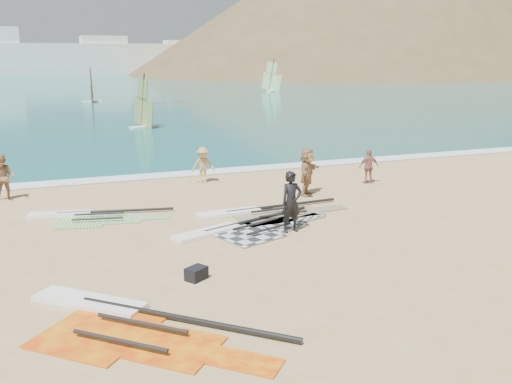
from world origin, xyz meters
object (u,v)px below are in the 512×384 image
object	(u,v)px
rig_grey	(243,229)
rig_orange	(262,213)
beachgoer_mid	(203,165)
beachgoer_back	(369,166)
beachgoer_right	(307,172)
rig_green	(87,217)
beachgoer_left	(4,178)
rig_red	(124,322)
person_wetsuit	(291,202)
gear_bag_near	(196,273)

from	to	relation	value
rig_grey	rig_orange	world-z (taller)	same
rig_orange	beachgoer_mid	size ratio (longest dim) A/B	3.45
beachgoer_back	beachgoer_right	distance (m)	3.61
rig_green	beachgoer_left	bearing A→B (deg)	138.03
rig_orange	beachgoer_left	size ratio (longest dim) A/B	3.04
rig_red	beachgoer_back	xyz separation A→B (m)	(12.01, 9.82, 0.72)
rig_orange	person_wetsuit	world-z (taller)	person_wetsuit
rig_red	gear_bag_near	world-z (taller)	gear_bag_near
rig_orange	beachgoer_mid	world-z (taller)	beachgoer_mid
beachgoer_left	rig_green	bearing A→B (deg)	-43.11
rig_red	beachgoer_mid	distance (m)	13.57
gear_bag_near	rig_orange	bearing A→B (deg)	53.10
beachgoer_left	beachgoer_right	distance (m)	11.86
rig_red	rig_grey	bearing A→B (deg)	91.50
rig_red	gear_bag_near	bearing A→B (deg)	83.85
rig_grey	beachgoer_right	size ratio (longest dim) A/B	2.92
beachgoer_back	rig_orange	bearing A→B (deg)	30.53
rig_green	beachgoer_right	world-z (taller)	beachgoer_right
gear_bag_near	beachgoer_mid	distance (m)	11.13
rig_grey	rig_orange	distance (m)	2.04
beachgoer_left	gear_bag_near	bearing A→B (deg)	-54.88
rig_orange	gear_bag_near	world-z (taller)	gear_bag_near
person_wetsuit	beachgoer_left	xyz separation A→B (m)	(-8.79, 7.62, -0.08)
gear_bag_near	beachgoer_back	size ratio (longest dim) A/B	0.34
person_wetsuit	rig_red	bearing A→B (deg)	-149.68
gear_bag_near	beachgoer_mid	size ratio (longest dim) A/B	0.33
beachgoer_right	gear_bag_near	bearing A→B (deg)	179.71
rig_orange	beachgoer_right	world-z (taller)	beachgoer_right
beachgoer_left	beachgoer_mid	world-z (taller)	beachgoer_left
rig_grey	rig_red	world-z (taller)	rig_red
rig_green	rig_red	bearing A→B (deg)	-78.57
rig_grey	beachgoer_mid	world-z (taller)	beachgoer_mid
rig_green	beachgoer_left	distance (m)	4.69
rig_orange	rig_red	xyz separation A→B (m)	(-5.84, -6.85, 0.00)
rig_orange	beachgoer_back	distance (m)	6.89
beachgoer_back	person_wetsuit	bearing A→B (deg)	45.43
rig_red	beachgoer_left	size ratio (longest dim) A/B	3.04
rig_green	rig_orange	size ratio (longest dim) A/B	0.91
beachgoer_back	gear_bag_near	bearing A→B (deg)	43.62
rig_red	person_wetsuit	distance (m)	7.62
rig_green	beachgoer_back	distance (m)	12.15
rig_grey	rig_orange	xyz separation A→B (m)	(1.29, 1.58, -0.00)
rig_orange	person_wetsuit	bearing A→B (deg)	-90.68
rig_red	beachgoer_right	xyz separation A→B (m)	(8.55, 8.85, 0.91)
gear_bag_near	beachgoer_right	size ratio (longest dim) A/B	0.27
rig_green	beachgoer_right	xyz separation A→B (m)	(8.60, 0.28, 0.92)
person_wetsuit	beachgoer_mid	bearing A→B (deg)	87.74
beachgoer_left	beachgoer_back	world-z (taller)	beachgoer_left
rig_green	person_wetsuit	distance (m)	7.25
gear_bag_near	beachgoer_left	world-z (taller)	beachgoer_left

